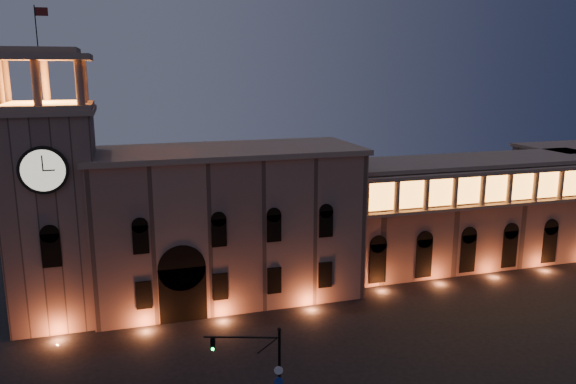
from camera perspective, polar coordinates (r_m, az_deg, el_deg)
name	(u,v)px	position (r m, az deg, el deg)	size (l,w,h in m)	color
government_building	(227,223)	(65.73, -6.26, -3.20)	(30.80, 12.80, 17.60)	#7D5E52
clock_tower	(53,205)	(63.28, -22.80, -1.24)	(9.80, 9.80, 32.40)	#7D5E52
colonnade_wing	(469,210)	(81.01, 17.89, -1.78)	(40.60, 11.50, 14.50)	#79594D
traffic_light	(266,375)	(43.77, -2.23, -18.05)	(5.60, 2.09, 8.03)	black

